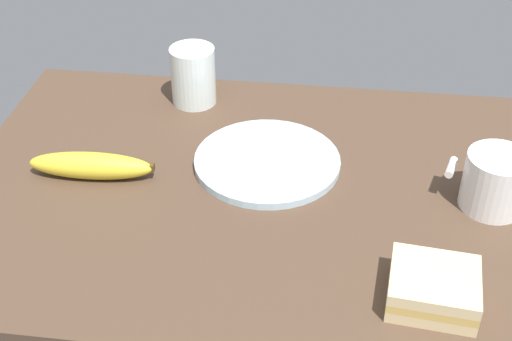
{
  "coord_description": "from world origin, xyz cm",
  "views": [
    {
      "loc": [
        10.9,
        -83.81,
        66.4
      ],
      "look_at": [
        0.0,
        0.0,
        5.0
      ],
      "focal_mm": 49.8,
      "sensor_mm": 36.0,
      "label": 1
    }
  ],
  "objects_px": {
    "plate_of_food": "(267,161)",
    "banana": "(91,166)",
    "coffee_mug_black": "(495,179)",
    "sandwich_main": "(433,288)",
    "glass_of_milk": "(193,77)"
  },
  "relations": [
    {
      "from": "plate_of_food",
      "to": "banana",
      "type": "height_order",
      "value": "banana"
    },
    {
      "from": "banana",
      "to": "plate_of_food",
      "type": "bearing_deg",
      "value": 14.29
    },
    {
      "from": "coffee_mug_black",
      "to": "sandwich_main",
      "type": "xyz_separation_m",
      "value": [
        -0.1,
        -0.21,
        -0.02
      ]
    },
    {
      "from": "coffee_mug_black",
      "to": "sandwich_main",
      "type": "bearing_deg",
      "value": -115.16
    },
    {
      "from": "glass_of_milk",
      "to": "banana",
      "type": "relative_size",
      "value": 0.54
    },
    {
      "from": "plate_of_food",
      "to": "coffee_mug_black",
      "type": "relative_size",
      "value": 1.95
    },
    {
      "from": "coffee_mug_black",
      "to": "sandwich_main",
      "type": "height_order",
      "value": "coffee_mug_black"
    },
    {
      "from": "plate_of_food",
      "to": "coffee_mug_black",
      "type": "xyz_separation_m",
      "value": [
        0.33,
        -0.05,
        0.04
      ]
    },
    {
      "from": "glass_of_milk",
      "to": "sandwich_main",
      "type": "bearing_deg",
      "value": -48.73
    },
    {
      "from": "plate_of_food",
      "to": "banana",
      "type": "xyz_separation_m",
      "value": [
        -0.26,
        -0.07,
        0.01
      ]
    },
    {
      "from": "plate_of_food",
      "to": "sandwich_main",
      "type": "relative_size",
      "value": 1.96
    },
    {
      "from": "plate_of_food",
      "to": "banana",
      "type": "relative_size",
      "value": 1.19
    },
    {
      "from": "plate_of_food",
      "to": "glass_of_milk",
      "type": "xyz_separation_m",
      "value": [
        -0.15,
        0.18,
        0.04
      ]
    },
    {
      "from": "glass_of_milk",
      "to": "banana",
      "type": "distance_m",
      "value": 0.27
    },
    {
      "from": "plate_of_food",
      "to": "banana",
      "type": "distance_m",
      "value": 0.27
    }
  ]
}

